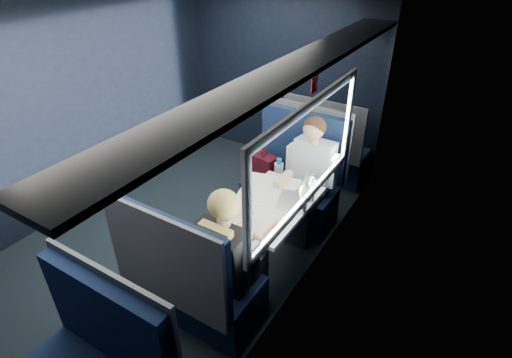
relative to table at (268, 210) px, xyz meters
The scene contains 12 objects.
ground 1.23m from the table, behind, with size 2.80×4.20×0.01m, color black.
room_shell 1.30m from the table, behind, with size 3.00×4.40×2.40m.
table is the anchor object (origin of this frame).
seat_bay_near 0.93m from the table, 102.71° to the left, with size 1.07×0.62×1.26m.
seat_bay_far 0.93m from the table, 101.78° to the right, with size 1.04×0.62×1.26m.
seat_row_front 1.82m from the table, 95.80° to the left, with size 1.04×0.51×1.16m.
man 0.70m from the table, 84.48° to the left, with size 0.53×0.56×1.32m.
woman 0.71m from the table, 84.55° to the right, with size 0.53×0.56×1.32m.
papers 0.13m from the table, 135.07° to the left, with size 0.52×0.75×0.01m, color white.
laptop 0.30m from the table, 29.21° to the left, with size 0.34×0.39×0.25m.
bottle_small 0.42m from the table, 37.92° to the left, with size 0.07×0.07×0.24m.
cup 0.51m from the table, 61.44° to the left, with size 0.06×0.06×0.08m, color white.
Camera 1 is at (2.46, -2.55, 2.79)m, focal length 28.00 mm.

